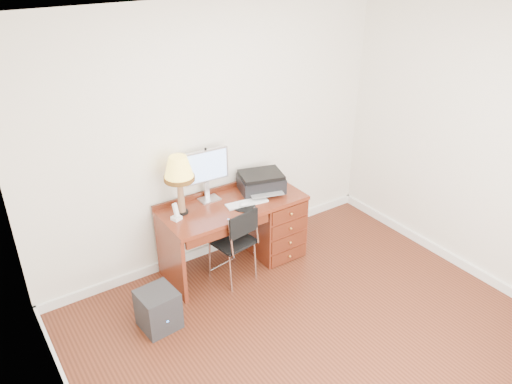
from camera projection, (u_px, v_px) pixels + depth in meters
ground at (317, 341)px, 4.41m from camera, size 4.00×4.00×0.00m
room_shell at (276, 298)px, 4.85m from camera, size 4.00×4.00×4.00m
desk at (259, 222)px, 5.41m from camera, size 1.50×0.67×0.75m
monitor at (206, 169)px, 5.01m from camera, size 0.48×0.16×0.55m
keyboard at (247, 203)px, 5.07m from camera, size 0.45×0.18×0.02m
mouse_pad at (244, 206)px, 5.01m from camera, size 0.23×0.23×0.05m
printer at (261, 182)px, 5.29m from camera, size 0.53×0.47×0.20m
leg_lamp at (179, 172)px, 4.70m from camera, size 0.30×0.30×0.60m
phone at (176, 215)px, 4.77m from camera, size 0.10×0.10×0.17m
pen_cup at (246, 185)px, 5.32m from camera, size 0.09×0.09×0.11m
chair at (235, 238)px, 4.96m from camera, size 0.45×0.45×0.83m
equipment_box at (158, 309)px, 4.49m from camera, size 0.35×0.35×0.38m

